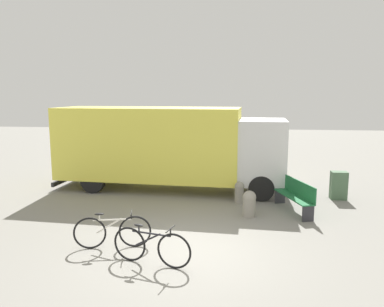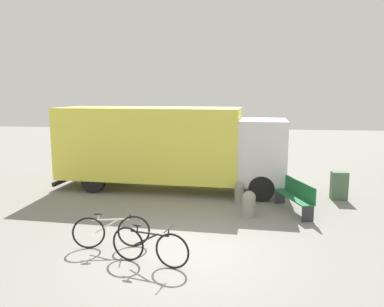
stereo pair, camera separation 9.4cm
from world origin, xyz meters
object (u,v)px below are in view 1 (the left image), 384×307
at_px(park_bench, 296,195).
at_px(utility_box, 339,185).
at_px(bollard_near_bench, 249,203).
at_px(delivery_truck, 167,145).
at_px(bicycle_near, 112,231).
at_px(bollard_far_bench, 239,191).
at_px(bicycle_middle, 151,246).

relative_size(park_bench, utility_box, 2.05).
bearing_deg(utility_box, bollard_near_bench, -144.49).
bearing_deg(delivery_truck, bicycle_near, -89.51).
bearing_deg(park_bench, bicycle_near, 106.85).
distance_m(bicycle_near, bollard_near_bench, 4.13).
distance_m(bicycle_near, bollard_far_bench, 4.97).
bearing_deg(bicycle_middle, bollard_near_bench, 71.61).
bearing_deg(delivery_truck, bollard_far_bench, -25.90).
relative_size(bicycle_middle, utility_box, 1.83).
relative_size(delivery_truck, bicycle_near, 4.87).
relative_size(delivery_truck, bollard_near_bench, 11.04).
height_order(bicycle_near, bicycle_middle, same).
xyz_separation_m(bollard_far_bench, utility_box, (3.32, 0.78, 0.10)).
distance_m(bicycle_near, bicycle_middle, 1.30).
height_order(bicycle_middle, utility_box, utility_box).
height_order(delivery_truck, utility_box, delivery_truck).
relative_size(bollard_near_bench, utility_box, 0.81).
bearing_deg(bollard_near_bench, bollard_far_bench, 100.88).
height_order(park_bench, bicycle_middle, park_bench).
xyz_separation_m(delivery_truck, utility_box, (5.96, -0.71, -1.19)).
bearing_deg(bicycle_middle, bollard_far_bench, 82.61).
distance_m(bicycle_middle, bollard_far_bench, 5.10).
distance_m(bicycle_near, utility_box, 7.88).
relative_size(delivery_truck, utility_box, 8.96).
bearing_deg(delivery_truck, bollard_near_bench, -41.20).
xyz_separation_m(park_bench, bicycle_middle, (-3.53, -3.98, -0.12)).
xyz_separation_m(delivery_truck, bollard_near_bench, (2.91, -2.88, -1.26)).
distance_m(bollard_far_bench, utility_box, 3.41).
bearing_deg(bicycle_near, bicycle_middle, -47.08).
relative_size(park_bench, bicycle_middle, 1.12).
height_order(delivery_truck, bollard_far_bench, delivery_truck).
height_order(bicycle_near, bollard_far_bench, bicycle_near).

